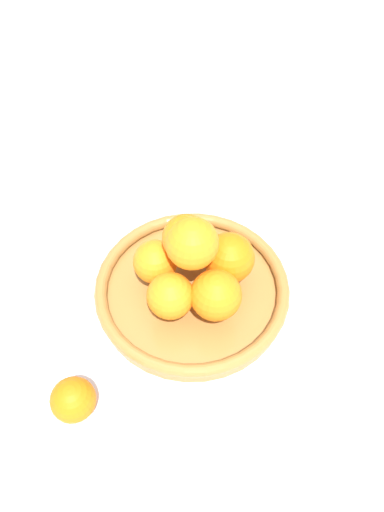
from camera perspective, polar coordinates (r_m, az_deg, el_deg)
name	(u,v)px	position (r m, az deg, el deg)	size (l,w,h in m)	color
ground_plane	(192,296)	(0.85, 0.00, -4.60)	(4.00, 4.00, 0.00)	silver
fruit_bowl	(192,289)	(0.83, 0.00, -3.84)	(0.32, 0.32, 0.04)	#A57238
orange_pile	(195,263)	(0.77, 0.39, -0.76)	(0.18, 0.19, 0.14)	orange
stray_orange	(73,400)	(0.75, -13.42, -15.68)	(0.07, 0.07, 0.07)	orange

